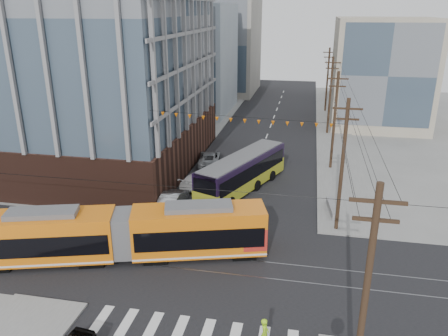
# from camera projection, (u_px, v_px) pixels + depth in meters

# --- Properties ---
(ground) EXTENTS (160.00, 160.00, 0.00)m
(ground) POSITION_uv_depth(u_px,v_px,m) (205.00, 299.00, 27.55)
(ground) COLOR slate
(office_building) EXTENTS (30.00, 25.00, 28.60)m
(office_building) POSITION_uv_depth(u_px,v_px,m) (57.00, 37.00, 47.79)
(office_building) COLOR #381E16
(office_building) RESTS_ON ground
(bg_bldg_nw_near) EXTENTS (18.00, 16.00, 18.00)m
(bg_bldg_nw_near) POSITION_uv_depth(u_px,v_px,m) (179.00, 59.00, 75.42)
(bg_bldg_nw_near) COLOR #8C99A5
(bg_bldg_nw_near) RESTS_ON ground
(bg_bldg_ne_near) EXTENTS (14.00, 14.00, 16.00)m
(bg_bldg_ne_near) POSITION_uv_depth(u_px,v_px,m) (381.00, 73.00, 66.11)
(bg_bldg_ne_near) COLOR gray
(bg_bldg_ne_near) RESTS_ON ground
(bg_bldg_nw_far) EXTENTS (16.00, 18.00, 20.00)m
(bg_bldg_nw_far) POSITION_uv_depth(u_px,v_px,m) (219.00, 44.00, 92.96)
(bg_bldg_nw_far) COLOR gray
(bg_bldg_nw_far) RESTS_ON ground
(bg_bldg_ne_far) EXTENTS (16.00, 16.00, 14.00)m
(bg_bldg_ne_far) POSITION_uv_depth(u_px,v_px,m) (376.00, 64.00, 84.52)
(bg_bldg_ne_far) COLOR #8C99A5
(bg_bldg_ne_far) RESTS_ON ground
(utility_pole_near) EXTENTS (0.30, 0.30, 11.00)m
(utility_pole_near) POSITION_uv_depth(u_px,v_px,m) (365.00, 302.00, 18.59)
(utility_pole_near) COLOR black
(utility_pole_near) RESTS_ON ground
(utility_pole_far) EXTENTS (0.30, 0.30, 11.00)m
(utility_pole_far) POSITION_uv_depth(u_px,v_px,m) (327.00, 80.00, 75.70)
(utility_pole_far) COLOR black
(utility_pole_far) RESTS_ON ground
(streetcar) EXTENTS (20.48, 8.56, 3.95)m
(streetcar) POSITION_uv_depth(u_px,v_px,m) (124.00, 234.00, 31.40)
(streetcar) COLOR orange
(streetcar) RESTS_ON ground
(city_bus) EXTENTS (7.54, 13.12, 3.69)m
(city_bus) POSITION_uv_depth(u_px,v_px,m) (243.00, 172.00, 43.62)
(city_bus) COLOR black
(city_bus) RESTS_ON ground
(parked_car_silver) EXTENTS (1.81, 4.92, 1.61)m
(parked_car_silver) POSITION_uv_depth(u_px,v_px,m) (173.00, 200.00, 39.86)
(parked_car_silver) COLOR gray
(parked_car_silver) RESTS_ON ground
(parked_car_white) EXTENTS (3.41, 5.26, 1.42)m
(parked_car_white) POSITION_uv_depth(u_px,v_px,m) (198.00, 179.00, 44.87)
(parked_car_white) COLOR silver
(parked_car_white) RESTS_ON ground
(parked_car_grey) EXTENTS (3.28, 5.63, 1.47)m
(parked_car_grey) POSITION_uv_depth(u_px,v_px,m) (210.00, 158.00, 51.20)
(parked_car_grey) COLOR slate
(parked_car_grey) RESTS_ON ground
(pedestrian) EXTENTS (0.53, 0.73, 1.86)m
(pedestrian) POSITION_uv_depth(u_px,v_px,m) (265.00, 334.00, 23.29)
(pedestrian) COLOR #9ADF1A
(pedestrian) RESTS_ON ground
(jersey_barrier) EXTENTS (1.31, 3.92, 0.77)m
(jersey_barrier) POSITION_uv_depth(u_px,v_px,m) (332.00, 209.00, 39.03)
(jersey_barrier) COLOR slate
(jersey_barrier) RESTS_ON ground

